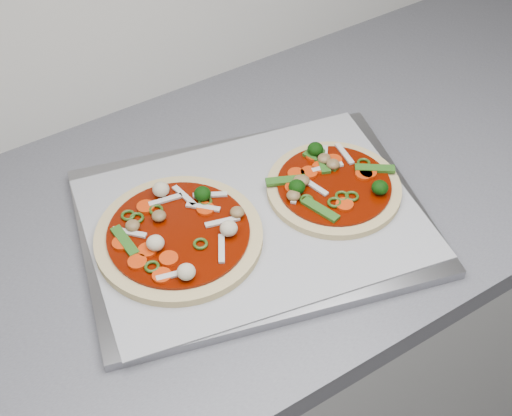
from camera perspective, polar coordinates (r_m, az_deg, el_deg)
base_cabinet at (r=1.43m, az=2.48°, el=-11.59°), size 3.60×0.60×0.86m
countertop at (r=1.08m, az=3.22°, el=1.36°), size 3.60×0.60×0.04m
baking_tray at (r=1.00m, az=-0.21°, el=-1.11°), size 0.55×0.46×0.02m
parchment at (r=0.99m, az=-0.21°, el=-0.77°), size 0.51×0.41×0.00m
pizza_left at (r=0.96m, az=-6.22°, el=-2.14°), size 0.24×0.24×0.04m
pizza_right at (r=1.03m, az=6.10°, el=1.85°), size 0.27×0.27×0.03m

